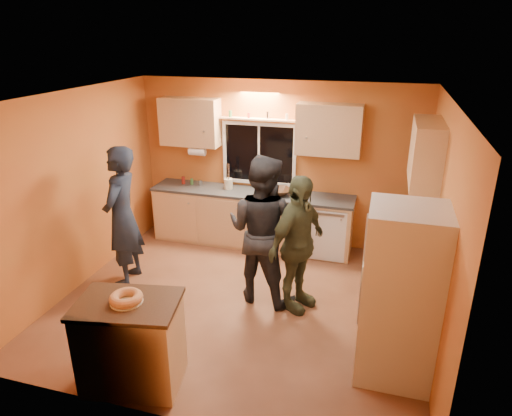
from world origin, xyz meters
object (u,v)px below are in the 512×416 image
(person_right, at_px, (297,245))
(island, at_px, (131,342))
(person_center, at_px, (262,230))
(refrigerator, at_px, (400,295))
(person_left, at_px, (122,217))

(person_right, bearing_deg, island, 169.04)
(person_center, bearing_deg, person_right, 179.50)
(refrigerator, bearing_deg, person_center, 149.18)
(person_center, bearing_deg, refrigerator, 160.47)
(refrigerator, bearing_deg, person_left, 166.04)
(refrigerator, relative_size, person_center, 0.94)
(refrigerator, relative_size, person_right, 1.04)
(refrigerator, bearing_deg, island, -160.46)
(island, relative_size, person_left, 0.55)
(person_left, bearing_deg, island, 25.12)
(person_left, relative_size, person_center, 1.00)
(island, xyz_separation_m, person_right, (1.27, 1.75, 0.40))
(person_right, bearing_deg, person_left, 114.95)
(island, bearing_deg, person_center, 56.25)
(refrigerator, xyz_separation_m, person_right, (-1.18, 0.89, -0.03))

